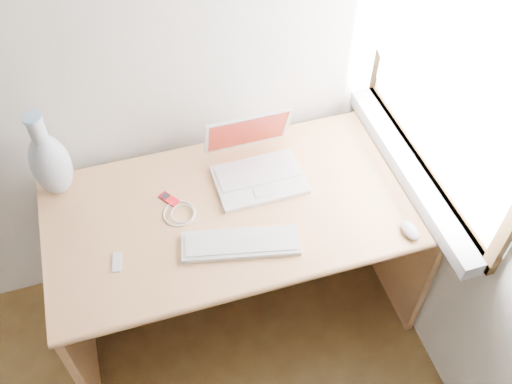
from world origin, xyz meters
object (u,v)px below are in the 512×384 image
object	(u,v)px
desk	(234,224)
external_keyboard	(241,243)
vase	(50,163)
laptop	(256,164)

from	to	relation	value
desk	external_keyboard	world-z (taller)	external_keyboard
desk	vase	xyz separation A→B (m)	(-0.62, 0.18, 0.36)
desk	laptop	distance (m)	0.29
laptop	vase	bearing A→B (deg)	169.46
laptop	external_keyboard	size ratio (longest dim) A/B	0.79
external_keyboard	vase	world-z (taller)	vase
laptop	desk	bearing A→B (deg)	-154.67
desk	laptop	size ratio (longest dim) A/B	4.23
desk	vase	world-z (taller)	vase
laptop	vase	xyz separation A→B (m)	(-0.73, 0.13, 0.10)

